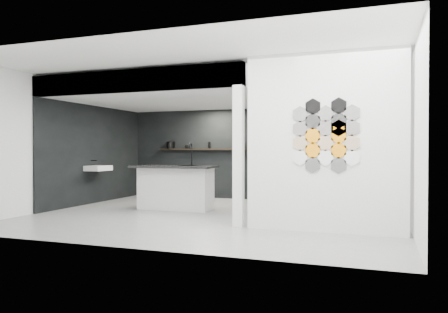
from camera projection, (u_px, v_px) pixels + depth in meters
floor at (214, 216)px, 8.48m from camera, size 7.00×6.00×0.01m
partition_panel at (325, 142)px, 6.77m from camera, size 2.45×0.15×2.80m
bay_clad_back at (208, 154)px, 11.70m from camera, size 4.40×0.04×2.35m
bay_clad_left at (95, 154)px, 10.57m from camera, size 0.04×4.00×2.35m
bulkhead at (176, 94)px, 9.82m from camera, size 4.40×4.00×0.40m
corner_column at (238, 156)px, 7.25m from camera, size 0.16×0.16×2.35m
fascia_beam at (130, 81)px, 8.02m from camera, size 4.40×0.16×0.40m
wall_basin at (98, 168)px, 10.31m from camera, size 0.40×0.60×0.12m
display_shelf at (210, 149)px, 11.56m from camera, size 3.00×0.15×0.04m
kitchen_island at (176, 187)px, 9.39m from camera, size 1.79×0.81×1.44m
stockpot at (171, 145)px, 11.96m from camera, size 0.27×0.27×0.19m
kettle at (241, 146)px, 11.28m from camera, size 0.24×0.24×0.15m
glass_bowl at (260, 147)px, 11.11m from camera, size 0.15×0.15×0.09m
glass_vase at (260, 146)px, 11.11m from camera, size 0.13×0.13×0.14m
bottle_dark at (209, 145)px, 11.57m from camera, size 0.09×0.09×0.17m
utensil_cup at (187, 147)px, 11.80m from camera, size 0.09×0.09×0.09m
hex_tile_cluster at (326, 135)px, 6.68m from camera, size 1.04×0.02×1.16m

